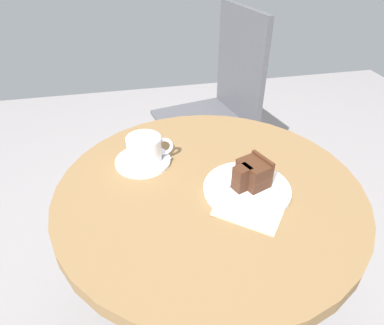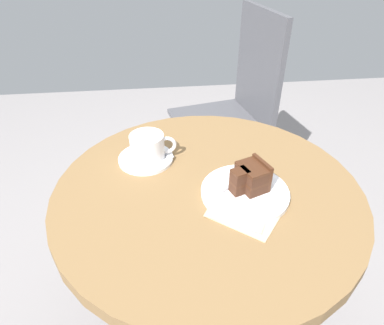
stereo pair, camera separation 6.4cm
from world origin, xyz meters
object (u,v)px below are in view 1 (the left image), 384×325
object	(u,v)px
saucer	(143,161)
cake_slice	(252,174)
napkin	(249,204)
coffee_cup	(145,148)
fork	(244,174)
cake_plate	(247,189)
teaspoon	(160,155)
cafe_chair	(221,99)

from	to	relation	value
saucer	cake_slice	size ratio (longest dim) A/B	1.53
cake_slice	napkin	size ratio (longest dim) A/B	0.48
napkin	coffee_cup	bearing A→B (deg)	133.87
saucer	fork	xyz separation A→B (m)	(0.23, -0.12, 0.01)
saucer	coffee_cup	xyz separation A→B (m)	(0.01, 0.00, 0.04)
saucer	cake_slice	world-z (taller)	cake_slice
coffee_cup	fork	xyz separation A→B (m)	(0.22, -0.12, -0.03)
coffee_cup	fork	bearing A→B (deg)	-28.49
coffee_cup	cake_plate	xyz separation A→B (m)	(0.21, -0.16, -0.04)
teaspoon	cake_slice	size ratio (longest dim) A/B	0.84
cake_slice	fork	xyz separation A→B (m)	(-0.01, 0.04, -0.03)
cake_plate	napkin	xyz separation A→B (m)	(-0.01, -0.05, -0.00)
cake_slice	fork	distance (m)	0.05
cake_slice	cafe_chair	bearing A→B (deg)	78.19
teaspoon	napkin	world-z (taller)	teaspoon
teaspoon	napkin	size ratio (longest dim) A/B	0.40
saucer	cafe_chair	bearing A→B (deg)	57.95
cake_slice	cake_plate	bearing A→B (deg)	-145.88
teaspoon	cake_plate	distance (m)	0.25
cake_plate	fork	size ratio (longest dim) A/B	1.70
cake_plate	cafe_chair	size ratio (longest dim) A/B	0.22
cake_plate	fork	distance (m)	0.05
coffee_cup	cake_slice	bearing A→B (deg)	-34.73
cake_plate	fork	world-z (taller)	fork
teaspoon	cake_slice	xyz separation A→B (m)	(0.19, -0.17, 0.03)
saucer	coffee_cup	distance (m)	0.04
saucer	teaspoon	distance (m)	0.05
cafe_chair	saucer	bearing A→B (deg)	-44.06
cake_plate	fork	bearing A→B (deg)	81.05
cake_slice	teaspoon	bearing A→B (deg)	138.77
coffee_cup	cake_plate	world-z (taller)	coffee_cup
cake_slice	napkin	xyz separation A→B (m)	(-0.02, -0.05, -0.04)
cake_plate	cake_slice	distance (m)	0.04
coffee_cup	cake_slice	size ratio (longest dim) A/B	1.28
teaspoon	cafe_chair	world-z (taller)	cafe_chair
saucer	cake_slice	bearing A→B (deg)	-33.44
cake_slice	cafe_chair	distance (m)	0.83
napkin	fork	bearing A→B (deg)	78.53
teaspoon	saucer	bearing A→B (deg)	-117.25
saucer	cake_plate	size ratio (longest dim) A/B	0.71
saucer	cake_plate	distance (m)	0.27
saucer	fork	distance (m)	0.26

